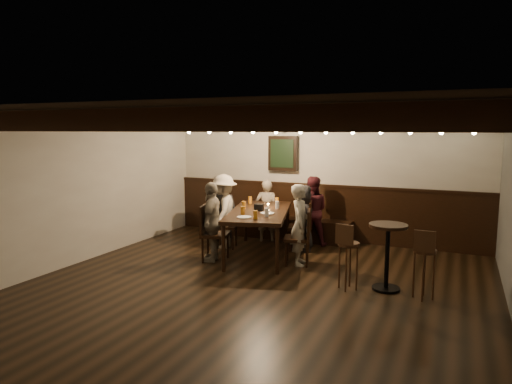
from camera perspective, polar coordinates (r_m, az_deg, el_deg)
The scene contains 27 objects.
room at distance 8.28m, azimuth 3.76°, elevation -0.31°, with size 7.00×7.00×7.00m.
dining_table at distance 8.11m, azimuth 0.42°, elevation -2.77°, with size 1.54×2.37×0.82m.
chair_left_near at distance 8.77m, azimuth -3.84°, elevation -5.25°, with size 0.48×0.48×0.86m.
chair_left_far at distance 7.91m, azimuth -5.26°, elevation -6.47°, with size 0.54×0.54×0.97m.
chair_right_near at distance 8.58m, azimuth 5.62°, elevation -5.43°, with size 0.52×0.52×0.92m.
chair_right_far at distance 7.70m, azimuth 5.28°, elevation -6.95°, with size 0.52×0.52×0.92m.
person_bench_left at distance 9.15m, azimuth -4.38°, elevation -2.09°, with size 0.65×0.43×1.34m, color #28292B.
person_bench_centre at distance 9.15m, azimuth 1.34°, elevation -2.34°, with size 0.46×0.30×1.25m, color gray.
person_bench_right at distance 8.93m, azimuth 6.96°, elevation -2.34°, with size 0.66×0.51×1.35m, color #551D26.
person_left_near at distance 8.68m, azimuth -4.08°, elevation -2.40°, with size 0.91×0.52×1.41m, color #B7AD9B.
person_left_far at distance 7.83m, azimuth -5.51°, elevation -3.70°, with size 0.80×0.33×1.37m, color gray.
person_right_near at distance 8.50m, azimuth 5.86°, elevation -3.23°, with size 0.60×0.39×1.23m, color #272629.
person_right_far at distance 7.61m, azimuth 5.55°, elevation -4.08°, with size 0.49×0.32×1.35m, color #B2AA96.
pint_a at distance 8.81m, azimuth -0.75°, elevation -1.01°, with size 0.07×0.07×0.14m, color #BF7219.
pint_b at distance 8.69m, azimuth 2.65°, elevation -1.14°, with size 0.07×0.07×0.14m, color #BF7219.
pint_c at distance 8.23m, azimuth -1.56°, elevation -1.65°, with size 0.07×0.07×0.14m, color #BF7219.
pint_d at distance 8.24m, azimuth 2.68°, elevation -1.64°, with size 0.07×0.07×0.14m, color silver.
pint_e at distance 7.68m, azimuth -1.68°, elevation -2.33°, with size 0.07×0.07×0.14m, color #BF7219.
pint_f at distance 7.52m, azimuth 1.34°, elevation -2.55°, with size 0.07×0.07×0.14m, color silver.
pint_g at distance 7.30m, azimuth -0.08°, elevation -2.87°, with size 0.07×0.07×0.14m, color #BF7219.
plate_near at distance 7.44m, azimuth -1.49°, elevation -3.16°, with size 0.24×0.24×0.01m, color white.
plate_far at distance 7.78m, azimuth 1.42°, elevation -2.67°, with size 0.24×0.24×0.01m, color white.
condiment_caddy at distance 8.04m, azimuth 0.37°, elevation -1.95°, with size 0.15×0.10×0.12m, color black.
candle at distance 8.37m, azimuth 1.52°, elevation -1.80°, with size 0.05×0.05×0.05m, color beige.
high_top_table at distance 6.66m, azimuth 16.12°, elevation -6.61°, with size 0.53×0.53×0.94m.
bar_stool_left at distance 6.62m, azimuth 11.42°, elevation -8.91°, with size 0.31×0.33×0.96m.
bar_stool_right at distance 6.53m, azimuth 20.23°, elevation -9.47°, with size 0.30×0.31×0.96m.
Camera 1 is at (2.58, -5.47, 2.25)m, focal length 32.00 mm.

